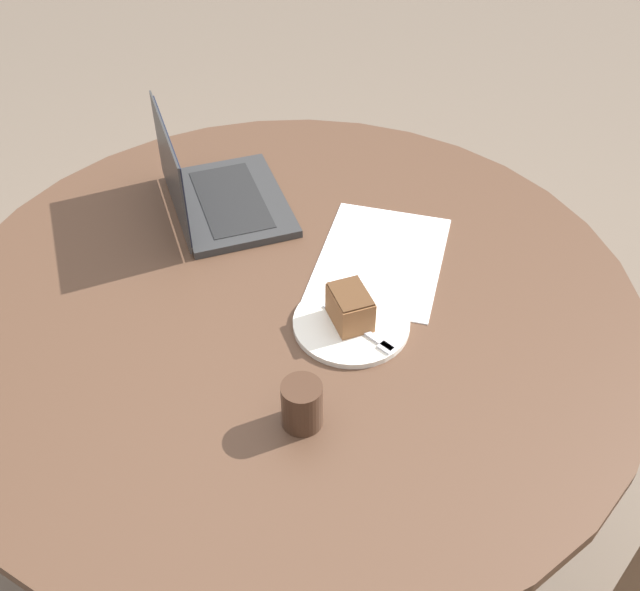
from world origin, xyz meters
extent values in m
plane|color=#6B5B4C|center=(0.00, 0.00, 0.00)|extent=(12.00, 12.00, 0.00)
cylinder|color=#4C3323|center=(0.00, 0.00, 0.01)|extent=(0.51, 0.51, 0.02)
cylinder|color=#4C3323|center=(0.00, 0.00, 0.37)|extent=(0.11, 0.11, 0.70)
cylinder|color=#4C3323|center=(0.00, 0.00, 0.73)|extent=(1.38, 1.38, 0.03)
cube|color=white|center=(0.15, -0.15, 0.75)|extent=(0.34, 0.25, 0.00)
cylinder|color=silver|center=(-0.05, -0.13, 0.75)|extent=(0.22, 0.22, 0.01)
cube|color=brown|center=(-0.05, -0.13, 0.79)|extent=(0.11, 0.10, 0.07)
cube|color=#4D311C|center=(-0.05, -0.13, 0.83)|extent=(0.10, 0.10, 0.00)
cube|color=silver|center=(-0.06, -0.15, 0.76)|extent=(0.10, 0.15, 0.00)
cube|color=silver|center=(-0.10, -0.21, 0.76)|extent=(0.04, 0.04, 0.00)
cylinder|color=#3D2619|center=(-0.29, -0.10, 0.79)|extent=(0.07, 0.07, 0.09)
cube|color=#2D2D2D|center=(0.26, 0.21, 0.75)|extent=(0.40, 0.37, 0.02)
cube|color=black|center=(0.26, 0.21, 0.76)|extent=(0.30, 0.26, 0.00)
cube|color=#2D2D2D|center=(0.19, 0.31, 0.87)|extent=(0.28, 0.18, 0.21)
cube|color=black|center=(0.20, 0.31, 0.87)|extent=(0.26, 0.17, 0.19)
camera|label=1|loc=(-1.03, -0.31, 1.75)|focal=42.00mm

